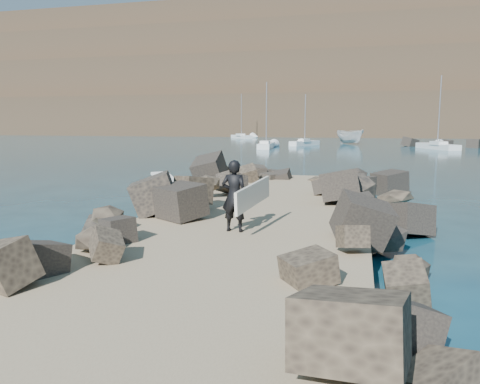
% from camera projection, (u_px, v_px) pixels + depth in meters
% --- Properties ---
extents(ground, '(800.00, 800.00, 0.00)m').
position_uv_depth(ground, '(249.00, 243.00, 12.21)').
color(ground, '#0F384C').
rests_on(ground, ground).
extents(jetty, '(6.00, 26.00, 0.60)m').
position_uv_depth(jetty, '(229.00, 253.00, 10.25)').
color(jetty, '#8C7759').
rests_on(jetty, ground).
extents(riprap_left, '(2.60, 22.00, 1.00)m').
position_uv_depth(riprap_left, '(120.00, 231.00, 11.41)').
color(riprap_left, black).
rests_on(riprap_left, ground).
extents(riprap_right, '(2.60, 22.00, 1.00)m').
position_uv_depth(riprap_right, '(366.00, 246.00, 9.99)').
color(riprap_right, black).
rests_on(riprap_right, ground).
extents(headland, '(360.00, 140.00, 32.00)m').
position_uv_depth(headland, '(384.00, 85.00, 160.77)').
color(headland, '#2D4919').
rests_on(headland, ground).
extents(surfboard_resting, '(2.01, 2.15, 0.08)m').
position_uv_depth(surfboard_resting, '(170.00, 187.00, 15.26)').
color(surfboard_resting, white).
rests_on(surfboard_resting, riprap_left).
extents(boat_imported, '(5.19, 5.89, 2.22)m').
position_uv_depth(boat_imported, '(350.00, 137.00, 69.32)').
color(boat_imported, silver).
rests_on(boat_imported, ground).
extents(surfer_with_board, '(0.95, 2.07, 1.68)m').
position_uv_depth(surfer_with_board, '(237.00, 196.00, 10.82)').
color(surfer_with_board, black).
rests_on(surfer_with_board, jetty).
extents(sailboat_e, '(5.90, 7.07, 9.11)m').
position_uv_depth(sailboat_e, '(241.00, 137.00, 96.09)').
color(sailboat_e, white).
rests_on(sailboat_e, ground).
extents(sailboat_c, '(4.27, 7.41, 8.83)m').
position_uv_depth(sailboat_c, '(437.00, 146.00, 56.09)').
color(sailboat_c, white).
rests_on(sailboat_c, ground).
extents(sailboat_b, '(3.80, 5.78, 7.17)m').
position_uv_depth(sailboat_b, '(305.00, 143.00, 65.10)').
color(sailboat_b, white).
rests_on(sailboat_b, ground).
extents(sailboat_a, '(2.02, 6.87, 8.20)m').
position_uv_depth(sailboat_a, '(266.00, 145.00, 57.98)').
color(sailboat_a, white).
rests_on(sailboat_a, ground).
extents(headland_buildings, '(137.50, 30.50, 5.00)m').
position_uv_depth(headland_buildings, '(410.00, 25.00, 148.99)').
color(headland_buildings, white).
rests_on(headland_buildings, headland).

